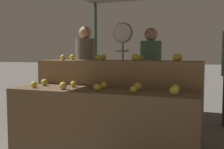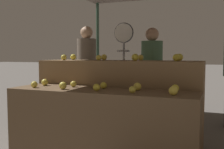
% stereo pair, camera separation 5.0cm
% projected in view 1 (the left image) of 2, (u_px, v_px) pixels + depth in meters
% --- Properties ---
extents(display_counter_front, '(2.13, 0.55, 0.80)m').
position_uv_depth(display_counter_front, '(101.00, 125.00, 2.93)').
color(display_counter_front, brown).
rests_on(display_counter_front, ground_plane).
extents(display_counter_back, '(2.13, 0.55, 1.11)m').
position_uv_depth(display_counter_back, '(118.00, 102.00, 3.48)').
color(display_counter_back, olive).
rests_on(display_counter_back, ground_plane).
extents(apple_front_0, '(0.08, 0.08, 0.08)m').
position_uv_depth(apple_front_0, '(34.00, 85.00, 3.07)').
color(apple_front_0, gold).
rests_on(apple_front_0, display_counter_front).
extents(apple_front_1, '(0.09, 0.09, 0.09)m').
position_uv_depth(apple_front_1, '(63.00, 86.00, 2.93)').
color(apple_front_1, gold).
rests_on(apple_front_1, display_counter_front).
extents(apple_front_2, '(0.08, 0.08, 0.08)m').
position_uv_depth(apple_front_2, '(97.00, 87.00, 2.80)').
color(apple_front_2, gold).
rests_on(apple_front_2, display_counter_front).
extents(apple_front_3, '(0.07, 0.07, 0.07)m').
position_uv_depth(apple_front_3, '(133.00, 90.00, 2.65)').
color(apple_front_3, gold).
rests_on(apple_front_3, display_counter_front).
extents(apple_front_4, '(0.09, 0.09, 0.09)m').
position_uv_depth(apple_front_4, '(174.00, 91.00, 2.52)').
color(apple_front_4, yellow).
rests_on(apple_front_4, display_counter_front).
extents(apple_front_5, '(0.09, 0.09, 0.09)m').
position_uv_depth(apple_front_5, '(44.00, 82.00, 3.28)').
color(apple_front_5, gold).
rests_on(apple_front_5, display_counter_front).
extents(apple_front_6, '(0.07, 0.07, 0.07)m').
position_uv_depth(apple_front_6, '(73.00, 84.00, 3.14)').
color(apple_front_6, gold).
rests_on(apple_front_6, display_counter_front).
extents(apple_front_7, '(0.08, 0.08, 0.08)m').
position_uv_depth(apple_front_7, '(104.00, 85.00, 3.00)').
color(apple_front_7, gold).
rests_on(apple_front_7, display_counter_front).
extents(apple_front_8, '(0.09, 0.09, 0.09)m').
position_uv_depth(apple_front_8, '(138.00, 86.00, 2.85)').
color(apple_front_8, yellow).
rests_on(apple_front_8, display_counter_front).
extents(apple_front_9, '(0.08, 0.08, 0.08)m').
position_uv_depth(apple_front_9, '(176.00, 88.00, 2.71)').
color(apple_front_9, gold).
rests_on(apple_front_9, display_counter_front).
extents(apple_back_0, '(0.08, 0.08, 0.08)m').
position_uv_depth(apple_back_0, '(63.00, 57.00, 3.59)').
color(apple_back_0, gold).
rests_on(apple_back_0, display_counter_back).
extents(apple_back_1, '(0.07, 0.07, 0.07)m').
position_uv_depth(apple_back_1, '(98.00, 58.00, 3.42)').
color(apple_back_1, yellow).
rests_on(apple_back_1, display_counter_back).
extents(apple_back_2, '(0.09, 0.09, 0.09)m').
position_uv_depth(apple_back_2, '(135.00, 57.00, 3.24)').
color(apple_back_2, gold).
rests_on(apple_back_2, display_counter_back).
extents(apple_back_3, '(0.09, 0.09, 0.09)m').
position_uv_depth(apple_back_3, '(176.00, 58.00, 3.07)').
color(apple_back_3, gold).
rests_on(apple_back_3, display_counter_back).
extents(apple_back_4, '(0.08, 0.08, 0.08)m').
position_uv_depth(apple_back_4, '(72.00, 57.00, 3.79)').
color(apple_back_4, gold).
rests_on(apple_back_4, display_counter_back).
extents(apple_back_5, '(0.08, 0.08, 0.08)m').
position_uv_depth(apple_back_5, '(103.00, 57.00, 3.63)').
color(apple_back_5, yellow).
rests_on(apple_back_5, display_counter_back).
extents(apple_back_6, '(0.08, 0.08, 0.08)m').
position_uv_depth(apple_back_6, '(140.00, 58.00, 3.45)').
color(apple_back_6, yellow).
rests_on(apple_back_6, display_counter_back).
extents(apple_back_7, '(0.09, 0.09, 0.09)m').
position_uv_depth(apple_back_7, '(179.00, 57.00, 3.27)').
color(apple_back_7, gold).
rests_on(apple_back_7, display_counter_back).
extents(produce_scale, '(0.32, 0.20, 1.69)m').
position_uv_depth(produce_scale, '(123.00, 51.00, 4.13)').
color(produce_scale, '#99999E').
rests_on(produce_scale, ground_plane).
extents(person_vendor_at_scale, '(0.36, 0.36, 1.61)m').
position_uv_depth(person_vendor_at_scale, '(151.00, 70.00, 4.23)').
color(person_vendor_at_scale, '#2D2D38').
rests_on(person_vendor_at_scale, ground_plane).
extents(person_customer_left, '(0.46, 0.46, 1.69)m').
position_uv_depth(person_customer_left, '(85.00, 66.00, 4.74)').
color(person_customer_left, '#2D2D38').
rests_on(person_customer_left, ground_plane).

